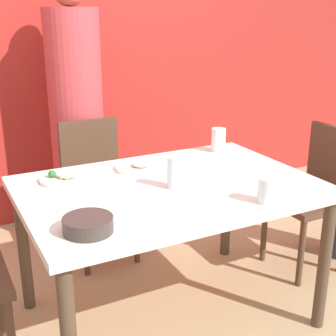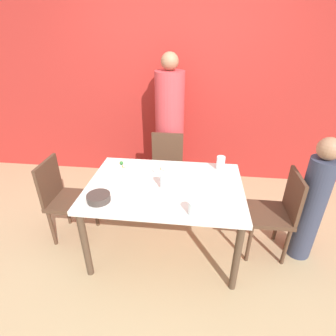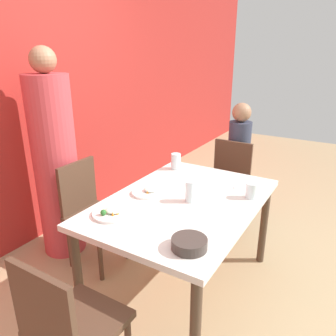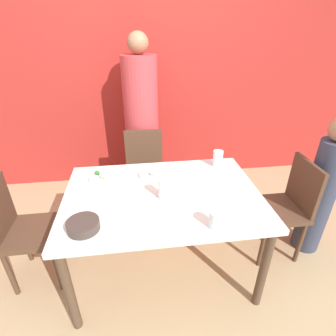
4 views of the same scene
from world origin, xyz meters
name	(u,v)px [view 1 (image 1 of 4)]	position (x,y,z in m)	size (l,w,h in m)	color
ground_plane	(169,315)	(0.00, 0.00, 0.00)	(10.00, 10.00, 0.00)	tan
wall_back	(68,35)	(0.00, 1.57, 1.35)	(10.00, 0.06, 2.70)	#A82823
dining_table	(169,199)	(0.00, 0.00, 0.66)	(1.39, 0.96, 0.74)	silver
chair_adult_spot	(97,184)	(-0.09, 0.81, 0.48)	(0.40, 0.40, 0.87)	#4C3323
chair_child_spot	(315,192)	(1.03, 0.07, 0.48)	(0.40, 0.40, 0.87)	#4C3323
person_adult	(77,122)	(-0.09, 1.17, 0.81)	(0.36, 0.36, 1.74)	#C63D42
bowl_curry	(88,224)	(-0.50, -0.30, 0.77)	(0.19, 0.19, 0.06)	#3D332D
plate_rice_adult	(66,177)	(-0.42, 0.28, 0.75)	(0.25, 0.25, 0.06)	white
plate_rice_child	(137,167)	(-0.05, 0.27, 0.75)	(0.22, 0.22, 0.05)	white
glass_water_tall	(218,140)	(0.51, 0.35, 0.81)	(0.08, 0.08, 0.14)	silver
glass_water_short	(267,190)	(0.27, -0.39, 0.79)	(0.08, 0.08, 0.11)	silver
glass_water_center	(174,173)	(0.00, -0.05, 0.81)	(0.07, 0.07, 0.15)	silver
fork_steel	(276,183)	(0.45, -0.23, 0.74)	(0.18, 0.03, 0.01)	silver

